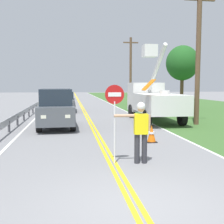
% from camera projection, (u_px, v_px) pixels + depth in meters
% --- Properties ---
extents(ground_plane, '(160.00, 160.00, 0.00)m').
position_uv_depth(ground_plane, '(136.00, 206.00, 5.49)').
color(ground_plane, gray).
extents(grass_verge_right, '(16.00, 110.00, 0.01)m').
position_uv_depth(grass_verge_right, '(207.00, 109.00, 26.88)').
color(grass_verge_right, '#3D662D').
rests_on(grass_verge_right, ground).
extents(centerline_yellow_left, '(0.11, 110.00, 0.01)m').
position_uv_depth(centerline_yellow_left, '(83.00, 111.00, 25.16)').
color(centerline_yellow_left, yellow).
rests_on(centerline_yellow_left, ground).
extents(centerline_yellow_right, '(0.11, 110.00, 0.01)m').
position_uv_depth(centerline_yellow_right, '(85.00, 111.00, 25.19)').
color(centerline_yellow_right, yellow).
rests_on(centerline_yellow_right, ground).
extents(edge_line_right, '(0.12, 110.00, 0.01)m').
position_uv_depth(edge_line_right, '(124.00, 110.00, 25.70)').
color(edge_line_right, silver).
rests_on(edge_line_right, ground).
extents(edge_line_left, '(0.12, 110.00, 0.01)m').
position_uv_depth(edge_line_left, '(42.00, 111.00, 24.64)').
color(edge_line_left, silver).
rests_on(edge_line_left, ground).
extents(flagger_worker, '(1.09, 0.27, 1.83)m').
position_uv_depth(flagger_worker, '(141.00, 128.00, 8.35)').
color(flagger_worker, '#2D2D33').
rests_on(flagger_worker, ground).
extents(stop_sign_paddle, '(0.56, 0.04, 2.33)m').
position_uv_depth(stop_sign_paddle, '(115.00, 106.00, 8.24)').
color(stop_sign_paddle, silver).
rests_on(stop_sign_paddle, ground).
extents(utility_bucket_truck, '(2.75, 6.84, 4.98)m').
position_uv_depth(utility_bucket_truck, '(153.00, 99.00, 18.45)').
color(utility_bucket_truck, silver).
rests_on(utility_bucket_truck, ground).
extents(oncoming_suv_nearest, '(2.04, 4.66, 2.10)m').
position_uv_depth(oncoming_suv_nearest, '(56.00, 108.00, 15.34)').
color(oncoming_suv_nearest, '#4C5156').
rests_on(oncoming_suv_nearest, ground).
extents(oncoming_sedan_second, '(1.97, 4.13, 1.70)m').
position_uv_depth(oncoming_sedan_second, '(64.00, 102.00, 24.47)').
color(oncoming_sedan_second, '#4C5156').
rests_on(oncoming_sedan_second, ground).
extents(utility_pole_near, '(1.80, 0.28, 7.70)m').
position_uv_depth(utility_pole_near, '(198.00, 55.00, 16.22)').
color(utility_pole_near, brown).
rests_on(utility_pole_near, ground).
extents(utility_pole_mid, '(1.80, 0.28, 7.86)m').
position_uv_depth(utility_pole_mid, '(131.00, 69.00, 33.78)').
color(utility_pole_mid, brown).
rests_on(utility_pole_mid, ground).
extents(traffic_cone_lead, '(0.40, 0.40, 0.70)m').
position_uv_depth(traffic_cone_lead, '(152.00, 134.00, 11.49)').
color(traffic_cone_lead, orange).
rests_on(traffic_cone_lead, ground).
extents(traffic_cone_mid, '(0.40, 0.40, 0.70)m').
position_uv_depth(traffic_cone_mid, '(141.00, 124.00, 14.47)').
color(traffic_cone_mid, orange).
rests_on(traffic_cone_mid, ground).
extents(guardrail_left_shoulder, '(0.10, 32.00, 0.71)m').
position_uv_depth(guardrail_left_shoulder, '(26.00, 111.00, 19.48)').
color(guardrail_left_shoulder, '#9EA0A3').
rests_on(guardrail_left_shoulder, ground).
extents(roadside_tree_verge, '(3.00, 3.00, 5.90)m').
position_uv_depth(roadside_tree_verge, '(182.00, 63.00, 26.07)').
color(roadside_tree_verge, brown).
rests_on(roadside_tree_verge, ground).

